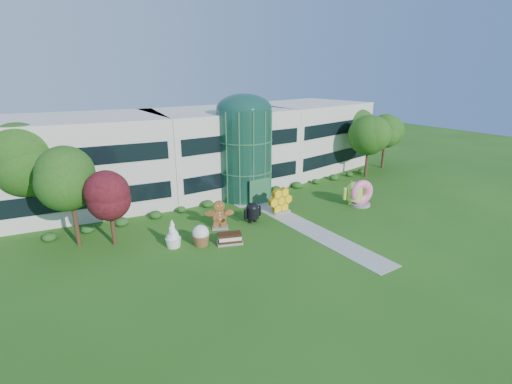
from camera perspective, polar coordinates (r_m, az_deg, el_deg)
ground at (r=33.59m, az=9.21°, el=-6.17°), size 140.00×140.00×0.00m
building at (r=46.33m, az=-5.73°, el=6.80°), size 46.00×15.00×9.30m
atrium at (r=41.17m, az=-1.79°, el=5.81°), size 6.00×6.00×9.80m
walkway at (r=34.94m, az=7.00°, el=-5.04°), size 2.40×20.00×0.04m
tree_red at (r=32.09m, az=-21.44°, el=-2.64°), size 4.00×4.00×6.00m
trees_backdrop at (r=42.16m, az=-2.50°, el=5.12°), size 52.00×8.00×8.40m
android_green at (r=40.63m, az=14.96°, el=0.07°), size 3.18×2.75×3.04m
android_black at (r=34.92m, az=-0.54°, el=-2.93°), size 2.08×1.45×2.28m
donut at (r=40.78m, az=15.80°, el=-0.06°), size 2.98×1.90×2.86m
gingerbread at (r=33.69m, az=-5.61°, el=-3.47°), size 3.10×2.23×2.68m
ice_cream_sandwich at (r=31.05m, az=-4.06°, el=-7.13°), size 2.33×1.71×0.93m
honeycomb at (r=37.39m, az=3.76°, el=-1.47°), size 3.04×1.23×2.35m
froyo at (r=30.92m, az=-12.69°, el=-6.24°), size 1.40×1.40×2.33m
cupcake at (r=30.90m, az=-8.49°, el=-6.58°), size 1.93×1.93×1.76m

